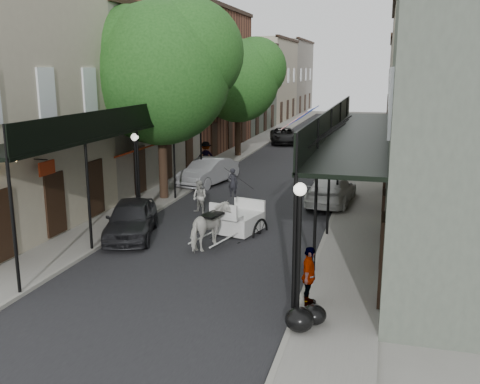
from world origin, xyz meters
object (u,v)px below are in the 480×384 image
Objects in this scene: pedestrian_walking at (200,197)px; car_left_far at (284,136)px; lamppost_right_far at (352,144)px; lamppost_right_near at (298,254)px; carriage at (244,205)px; lamppost_left at (136,175)px; tree_near at (169,68)px; pedestrian_sidewalk_right at (309,276)px; horse at (211,227)px; car_left_near at (131,219)px; car_left_mid at (208,172)px; pedestrian_sidewalk_left at (206,156)px; tree_far at (243,77)px; car_right_far at (345,150)px; car_right_near at (331,190)px.

pedestrian_walking is 23.97m from car_left_far.
lamppost_right_far reaches higher than pedestrian_walking.
carriage is (-3.47, 8.00, -0.98)m from lamppost_right_near.
lamppost_left is at bearing -112.57° from pedestrian_walking.
tree_near is 3.50× the size of carriage.
horse is at bearing 45.29° from pedestrian_sidewalk_right.
pedestrian_walking reaches higher than car_left_near.
tree_near reaches higher than pedestrian_walking.
carriage is at bearing -96.95° from car_left_far.
car_left_mid is (0.60, 3.82, -5.74)m from tree_near.
pedestrian_walking is at bearing 35.71° from pedestrian_sidewalk_right.
car_left_far is at bearing 70.90° from car_left_near.
pedestrian_sidewalk_left is at bearing 129.70° from carriage.
tree_far is 5.15× the size of pedestrian_sidewalk_right.
carriage reaches higher than car_left_mid.
lamppost_right_near is 20.00m from lamppost_right_far.
horse is at bearing -78.34° from tree_far.
car_left_near is at bearing 58.79° from pedestrian_sidewalk_right.
lamppost_right_near is 0.82× the size of car_left_mid.
horse is at bearing -105.74° from lamppost_right_far.
car_left_mid is (-7.70, 16.00, -1.30)m from lamppost_right_near.
car_left_far is (-2.62, 28.48, -0.14)m from horse.
tree_near is 2.60× the size of lamppost_right_far.
horse is 11.09m from car_left_mid.
pedestrian_sidewalk_left reaches higher than pedestrian_walking.
lamppost_left is 0.81× the size of car_right_far.
car_right_far is (6.70, 20.32, 0.05)m from car_left_near.
tree_far is at bearing 107.68° from lamppost_right_near.
lamppost_right_near is at bearing 140.29° from horse.
tree_near reaches higher than pedestrian_sidewalk_left.
pedestrian_walking is 0.33× the size of car_left_mid.
car_right_far is at bearing -66.56° from car_left_far.
car_right_far is (6.89, 10.32, 0.03)m from car_left_mid.
carriage is at bearing -14.48° from pedestrian_walking.
lamppost_right_near is 1.00× the size of lamppost_left.
lamppost_left is 2.49m from car_left_near.
car_right_near is at bearing 53.60° from pedestrian_walking.
horse is 1.29× the size of pedestrian_walking.
tree_far is at bearing 74.92° from car_left_near.
car_left_near is at bearing 79.42° from pedestrian_sidewalk_left.
pedestrian_walking is at bearing 44.17° from lamppost_left.
tree_near is 14.78m from pedestrian_sidewalk_right.
lamppost_left is 8.12m from car_left_mid.
pedestrian_sidewalk_left is 1.13× the size of pedestrian_sidewalk_right.
tree_near is 1.95× the size of car_left_far.
tree_near is at bearing 124.27° from lamppost_right_near.
car_left_far is (-0.60, 23.96, -0.07)m from pedestrian_walking.
pedestrian_walking is 6.17m from car_left_mid.
lamppost_right_far is at bearing -78.45° from car_left_far.
lamppost_left is at bearing -89.54° from tree_far.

